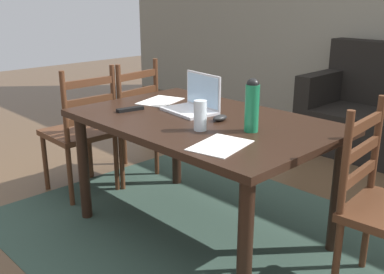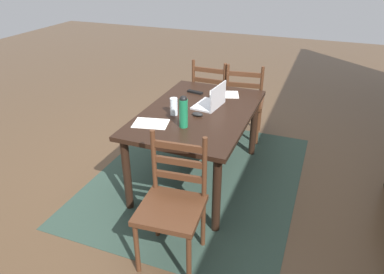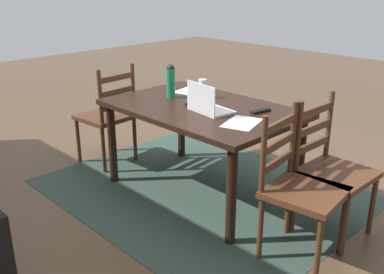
# 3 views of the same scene
# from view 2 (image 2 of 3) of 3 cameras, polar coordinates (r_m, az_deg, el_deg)

# --- Properties ---
(ground_plane) EXTENTS (14.00, 14.00, 0.00)m
(ground_plane) POSITION_cam_2_polar(r_m,az_deg,el_deg) (3.70, 0.91, -6.34)
(ground_plane) COLOR brown
(area_rug) EXTENTS (2.44, 1.96, 0.01)m
(area_rug) POSITION_cam_2_polar(r_m,az_deg,el_deg) (3.70, 0.91, -6.31)
(area_rug) COLOR #2D4238
(area_rug) RESTS_ON ground
(dining_table) EXTENTS (1.50, 0.97, 0.74)m
(dining_table) POSITION_cam_2_polar(r_m,az_deg,el_deg) (3.38, 0.99, 2.77)
(dining_table) COLOR black
(dining_table) RESTS_ON ground
(chair_right_far) EXTENTS (0.48, 0.48, 0.95)m
(chair_right_far) POSITION_cam_2_polar(r_m,az_deg,el_deg) (2.59, -3.13, -10.69)
(chair_right_far) COLOR #4C2B19
(chair_right_far) RESTS_ON ground
(chair_left_far) EXTENTS (0.49, 0.49, 0.95)m
(chair_left_far) POSITION_cam_2_polar(r_m,az_deg,el_deg) (4.32, 8.27, 5.54)
(chair_left_far) COLOR #4C2B19
(chair_left_far) RESTS_ON ground
(chair_left_near) EXTENTS (0.45, 0.45, 0.95)m
(chair_left_near) POSITION_cam_2_polar(r_m,az_deg,el_deg) (4.42, 3.29, 6.28)
(chair_left_near) COLOR #4C2B19
(chair_left_near) RESTS_ON ground
(laptop) EXTENTS (0.35, 0.26, 0.23)m
(laptop) POSITION_cam_2_polar(r_m,az_deg,el_deg) (3.42, 3.26, 5.74)
(laptop) COLOR silver
(laptop) RESTS_ON dining_table
(water_bottle) EXTENTS (0.07, 0.07, 0.28)m
(water_bottle) POSITION_cam_2_polar(r_m,az_deg,el_deg) (2.98, -1.46, 4.17)
(water_bottle) COLOR #197247
(water_bottle) RESTS_ON dining_table
(drinking_glass) EXTENTS (0.07, 0.07, 0.16)m
(drinking_glass) POSITION_cam_2_polar(r_m,az_deg,el_deg) (3.24, -2.90, 4.84)
(drinking_glass) COLOR silver
(drinking_glass) RESTS_ON dining_table
(computer_mouse) EXTENTS (0.06, 0.10, 0.03)m
(computer_mouse) POSITION_cam_2_polar(r_m,az_deg,el_deg) (3.23, 0.88, 3.64)
(computer_mouse) COLOR black
(computer_mouse) RESTS_ON dining_table
(tv_remote) EXTENTS (0.07, 0.18, 0.02)m
(tv_remote) POSITION_cam_2_polar(r_m,az_deg,el_deg) (3.77, 0.49, 7.14)
(tv_remote) COLOR black
(tv_remote) RESTS_ON dining_table
(paper_stack_left) EXTENTS (0.27, 0.33, 0.00)m
(paper_stack_left) POSITION_cam_2_polar(r_m,az_deg,el_deg) (3.11, -6.55, 2.16)
(paper_stack_left) COLOR white
(paper_stack_left) RESTS_ON dining_table
(paper_stack_right) EXTENTS (0.29, 0.35, 0.00)m
(paper_stack_right) POSITION_cam_2_polar(r_m,az_deg,el_deg) (3.75, 5.10, 6.75)
(paper_stack_right) COLOR white
(paper_stack_right) RESTS_ON dining_table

